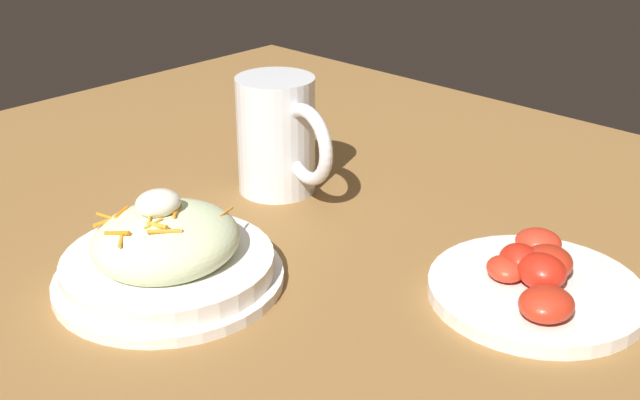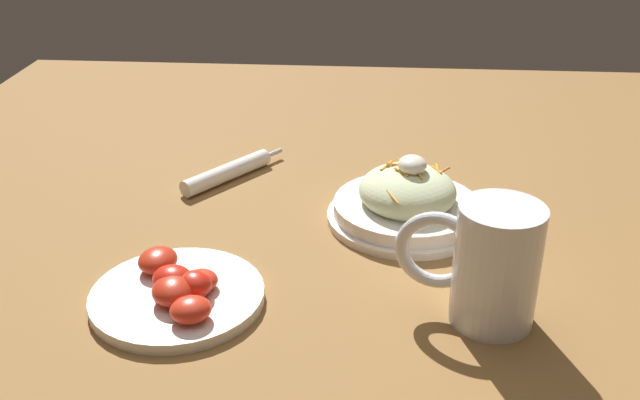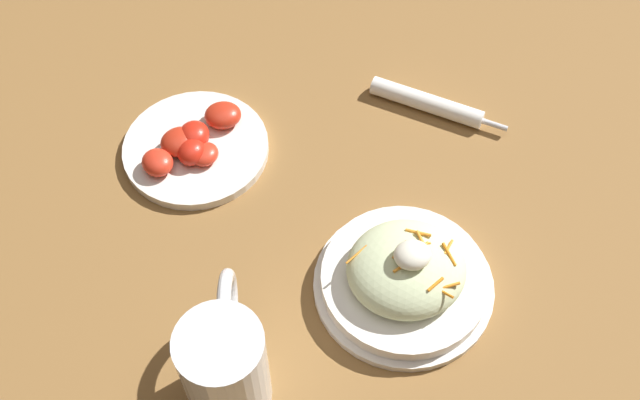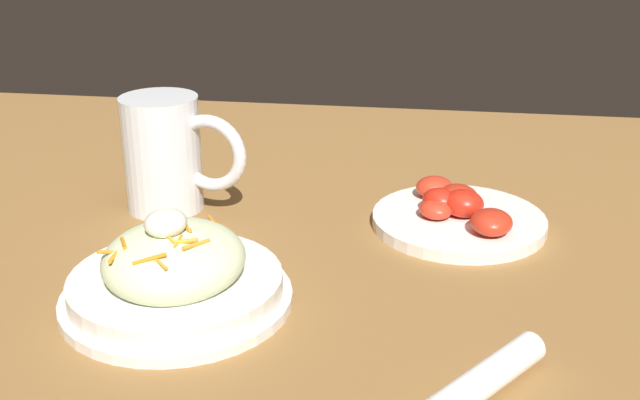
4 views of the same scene
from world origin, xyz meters
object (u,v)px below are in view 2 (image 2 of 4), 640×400
at_px(napkin_roll, 228,172).
at_px(salad_plate, 407,201).
at_px(tomato_plate, 178,292).
at_px(beer_mug, 491,271).

bearing_deg(napkin_roll, salad_plate, 67.09).
distance_m(napkin_roll, tomato_plate, 0.33).
height_order(salad_plate, napkin_roll, salad_plate).
height_order(salad_plate, beer_mug, beer_mug).
relative_size(salad_plate, beer_mug, 1.41).
relative_size(napkin_roll, tomato_plate, 0.86).
bearing_deg(tomato_plate, napkin_roll, -178.97).
height_order(napkin_roll, tomato_plate, tomato_plate).
bearing_deg(salad_plate, beer_mug, 20.08).
distance_m(salad_plate, napkin_roll, 0.29).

